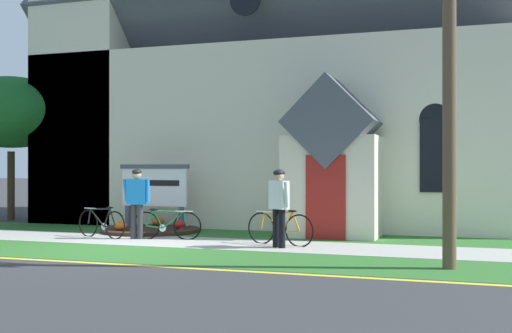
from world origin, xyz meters
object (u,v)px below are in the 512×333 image
Objects in this scene: bicycle_white at (102,223)px; cyclist_in_yellow_jersey at (137,198)px; cyclist_in_orange_jersey at (279,201)px; roadside_conifer at (500,54)px; church_sign at (154,187)px; bicycle_blue at (166,225)px; bicycle_orange at (280,228)px; yard_deciduous_tree at (11,113)px.

cyclist_in_yellow_jersey reaches higher than bicycle_white.
cyclist_in_yellow_jersey is 1.00× the size of cyclist_in_orange_jersey.
church_sign is at bearing -155.50° from roadside_conifer.
bicycle_blue is 3.02m from bicycle_orange.
cyclist_in_yellow_jersey is at bearing 172.32° from cyclist_in_orange_jersey.
bicycle_blue is 1.75m from bicycle_white.
bicycle_blue is 0.99× the size of bicycle_orange.
cyclist_in_orange_jersey is at bearing -126.21° from roadside_conifer.
bicycle_white is 12.47m from roadside_conifer.
roadside_conifer is (9.75, 6.12, 4.80)m from bicycle_white.
cyclist_in_orange_jersey is (3.86, -0.52, -0.00)m from cyclist_in_yellow_jersey.
bicycle_blue is 0.99× the size of cyclist_in_yellow_jersey.
bicycle_blue is 0.22× the size of roadside_conifer.
bicycle_white is 4.95m from cyclist_in_orange_jersey.
bicycle_blue is 9.11m from yard_deciduous_tree.
bicycle_orange is 11.81m from yard_deciduous_tree.
church_sign reaches higher than cyclist_in_yellow_jersey.
yard_deciduous_tree is (-7.68, 3.63, 3.29)m from bicycle_blue.
roadside_conifer reaches higher than bicycle_blue.
bicycle_blue is 1.05× the size of bicycle_white.
bicycle_blue is 11.08m from roadside_conifer.
bicycle_orange is 9.25m from roadside_conifer.
yard_deciduous_tree is at bearing 158.14° from cyclist_in_orange_jersey.
bicycle_white is at bearing 173.70° from cyclist_in_orange_jersey.
cyclist_in_yellow_jersey reaches higher than bicycle_blue.
bicycle_white is 0.95× the size of cyclist_in_orange_jersey.
roadside_conifer reaches higher than cyclist_in_yellow_jersey.
yard_deciduous_tree is at bearing 154.69° from bicycle_blue.
cyclist_in_orange_jersey is at bearing -21.86° from yard_deciduous_tree.
cyclist_in_orange_jersey is (3.13, -0.71, 0.67)m from bicycle_blue.
bicycle_orange is at bearing -3.66° from bicycle_blue.
yard_deciduous_tree is at bearing -171.58° from roadside_conifer.
bicycle_orange is (3.01, -0.19, 0.02)m from bicycle_blue.
church_sign is at bearing 150.87° from cyclist_in_orange_jersey.
cyclist_in_yellow_jersey is (-0.72, -0.19, 0.68)m from bicycle_blue.
church_sign is 10.91m from roadside_conifer.
roadside_conifer is at bearing 53.79° from cyclist_in_orange_jersey.
cyclist_in_yellow_jersey is (0.52, -1.92, -0.19)m from church_sign.
cyclist_in_yellow_jersey is (1.02, -0.02, 0.67)m from bicycle_white.
roadside_conifer is at bearing 32.11° from bicycle_white.
roadside_conifer is (4.88, 6.66, 4.13)m from cyclist_in_orange_jersey.
bicycle_blue is (1.25, -1.74, -0.87)m from church_sign.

